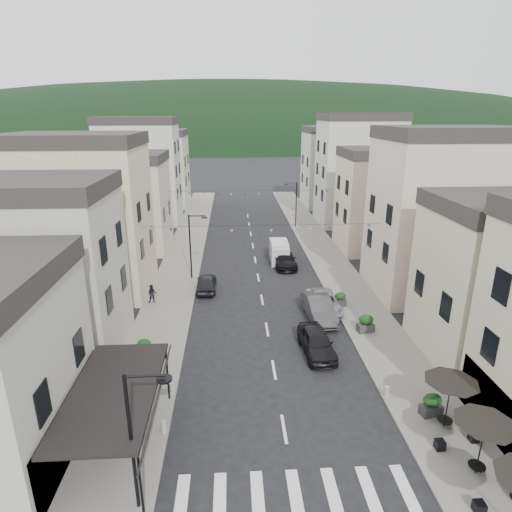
{
  "coord_description": "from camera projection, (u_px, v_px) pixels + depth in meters",
  "views": [
    {
      "loc": [
        -2.31,
        -10.75,
        14.45
      ],
      "look_at": [
        -0.44,
        21.82,
        3.5
      ],
      "focal_mm": 30.0,
      "sensor_mm": 36.0,
      "label": 1
    }
  ],
  "objects": [
    {
      "name": "parked_car_c",
      "position": [
        324.0,
        302.0,
        32.78
      ],
      "size": [
        2.37,
        4.86,
        1.33
      ],
      "primitive_type": "imported",
      "rotation": [
        0.0,
        0.0,
        0.03
      ],
      "color": "gray",
      "rests_on": "ground"
    },
    {
      "name": "streetlamp_left_far",
      "position": [
        193.0,
        240.0,
        38.01
      ],
      "size": [
        1.7,
        0.56,
        6.0
      ],
      "color": "black",
      "rests_on": "ground"
    },
    {
      "name": "parked_car_e",
      "position": [
        206.0,
        283.0,
        36.44
      ],
      "size": [
        1.66,
        4.09,
        1.39
      ],
      "primitive_type": "imported",
      "rotation": [
        0.0,
        0.0,
        3.14
      ],
      "color": "black",
      "rests_on": "ground"
    },
    {
      "name": "pedestrian_a",
      "position": [
        155.0,
        359.0,
        24.6
      ],
      "size": [
        0.74,
        0.6,
        1.74
      ],
      "primitive_type": "imported",
      "rotation": [
        0.0,
        0.0,
        0.34
      ],
      "color": "black",
      "rests_on": "sidewalk_left"
    },
    {
      "name": "buildings_row_right",
      "position": [
        380.0,
        189.0,
        48.31
      ],
      "size": [
        10.2,
        54.16,
        14.5
      ],
      "color": "#C1B999",
      "rests_on": "ground"
    },
    {
      "name": "sidewalk_left",
      "position": [
        183.0,
        258.0,
        44.76
      ],
      "size": [
        4.0,
        76.0,
        0.12
      ],
      "primitive_type": "cube",
      "color": "slate",
      "rests_on": "ground"
    },
    {
      "name": "streetlamp_right_far",
      "position": [
        294.0,
        200.0,
        55.68
      ],
      "size": [
        1.7,
        0.56,
        6.0
      ],
      "color": "black",
      "rests_on": "ground"
    },
    {
      "name": "pedestrian_b",
      "position": [
        152.0,
        294.0,
        33.69
      ],
      "size": [
        0.79,
        0.63,
        1.53
      ],
      "primitive_type": "imported",
      "rotation": [
        0.0,
        0.0,
        0.07
      ],
      "color": "black",
      "rests_on": "sidewalk_left"
    },
    {
      "name": "bunting_far",
      "position": [
        252.0,
        193.0,
        49.06
      ],
      "size": [
        19.0,
        0.28,
        0.62
      ],
      "color": "black",
      "rests_on": "ground"
    },
    {
      "name": "parked_car_b",
      "position": [
        319.0,
        308.0,
        31.41
      ],
      "size": [
        1.98,
        5.01,
        1.62
      ],
      "primitive_type": "imported",
      "rotation": [
        0.0,
        0.0,
        0.05
      ],
      "color": "#38383B",
      "rests_on": "ground"
    },
    {
      "name": "bunting_near",
      "position": [
        261.0,
        230.0,
        33.92
      ],
      "size": [
        19.0,
        0.28,
        0.62
      ],
      "color": "black",
      "rests_on": "ground"
    },
    {
      "name": "planter_ra",
      "position": [
        432.0,
        404.0,
        21.22
      ],
      "size": [
        1.16,
        0.78,
        1.19
      ],
      "rotation": [
        0.0,
        0.0,
        0.2
      ],
      "color": "#2A2A2C",
      "rests_on": "sidewalk_right"
    },
    {
      "name": "boutique_awning",
      "position": [
        120.0,
        392.0,
        18.24
      ],
      "size": [
        3.77,
        7.5,
        3.28
      ],
      "color": "black",
      "rests_on": "ground"
    },
    {
      "name": "planter_rc",
      "position": [
        340.0,
        299.0,
        33.33
      ],
      "size": [
        1.07,
        0.7,
        1.11
      ],
      "rotation": [
        0.0,
        0.0,
        -0.16
      ],
      "color": "#2C2C2E",
      "rests_on": "sidewalk_right"
    },
    {
      "name": "sidewalk_right",
      "position": [
        325.0,
        255.0,
        45.57
      ],
      "size": [
        4.0,
        76.0,
        0.12
      ],
      "primitive_type": "cube",
      "color": "slate",
      "rests_on": "ground"
    },
    {
      "name": "planter_la",
      "position": [
        110.0,
        413.0,
        20.69
      ],
      "size": [
        1.12,
        0.89,
        1.1
      ],
      "rotation": [
        0.0,
        0.0,
        -0.41
      ],
      "color": "#2B2B2D",
      "rests_on": "sidewalk_left"
    },
    {
      "name": "streetlamp_left_near",
      "position": [
        138.0,
        429.0,
        15.3
      ],
      "size": [
        1.7,
        0.56,
        6.0
      ],
      "color": "black",
      "rests_on": "ground"
    },
    {
      "name": "planter_rb",
      "position": [
        366.0,
        323.0,
        29.31
      ],
      "size": [
        1.23,
        0.82,
        1.27
      ],
      "rotation": [
        0.0,
        0.0,
        0.19
      ],
      "color": "#333336",
      "rests_on": "sidewalk_right"
    },
    {
      "name": "parked_car_a",
      "position": [
        317.0,
        342.0,
        26.86
      ],
      "size": [
        2.13,
        4.62,
        1.54
      ],
      "primitive_type": "imported",
      "rotation": [
        0.0,
        0.0,
        0.07
      ],
      "color": "black",
      "rests_on": "ground"
    },
    {
      "name": "cafe_terrace",
      "position": [
        485.0,
        429.0,
        17.21
      ],
      "size": [
        2.5,
        8.1,
        2.53
      ],
      "color": "black",
      "rests_on": "ground"
    },
    {
      "name": "delivery_van",
      "position": [
        279.0,
        251.0,
        43.73
      ],
      "size": [
        1.88,
        4.45,
        2.11
      ],
      "rotation": [
        0.0,
        0.0,
        -0.03
      ],
      "color": "silver",
      "rests_on": "ground"
    },
    {
      "name": "parked_car_d",
      "position": [
        285.0,
        259.0,
        42.28
      ],
      "size": [
        2.15,
        5.07,
        1.46
      ],
      "primitive_type": "imported",
      "rotation": [
        0.0,
        0.0,
        0.02
      ],
      "color": "black",
      "rests_on": "ground"
    },
    {
      "name": "planter_lb",
      "position": [
        144.0,
        347.0,
        26.52
      ],
      "size": [
        1.1,
        0.88,
        1.08
      ],
      "rotation": [
        0.0,
        0.0,
        -0.42
      ],
      "color": "#2A292C",
      "rests_on": "sidewalk_left"
    },
    {
      "name": "bollards",
      "position": [
        285.0,
        429.0,
        19.97
      ],
      "size": [
        11.66,
        10.26,
        0.6
      ],
      "color": "gray",
      "rests_on": "ground"
    },
    {
      "name": "buildings_row_left",
      "position": [
        123.0,
        191.0,
        47.89
      ],
      "size": [
        10.2,
        54.16,
        14.0
      ],
      "color": "#A7A499",
      "rests_on": "ground"
    },
    {
      "name": "hill_backdrop",
      "position": [
        234.0,
        135.0,
        298.84
      ],
      "size": [
        640.0,
        360.0,
        70.0
      ],
      "primitive_type": "ellipsoid",
      "color": "black",
      "rests_on": "ground"
    }
  ]
}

